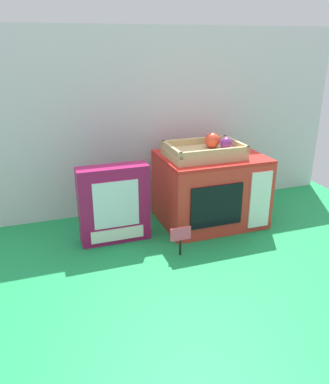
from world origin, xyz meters
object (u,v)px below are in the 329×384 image
toy_microwave (210,189)px  food_groups_crate (206,151)px  price_sign (181,237)px  cookie_set_box (114,204)px

toy_microwave → food_groups_crate: (-0.03, -0.01, 0.15)m
price_sign → toy_microwave: bearing=46.1°
toy_microwave → food_groups_crate: 0.16m
food_groups_crate → price_sign: (-0.17, -0.20, -0.22)m
cookie_set_box → price_sign: bearing=-44.7°
toy_microwave → cookie_set_box: 0.38m
food_groups_crate → cookie_set_box: size_ratio=0.99×
cookie_set_box → price_sign: cookie_set_box is taller
toy_microwave → cookie_set_box: bearing=-174.6°
cookie_set_box → toy_microwave: bearing=5.4°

